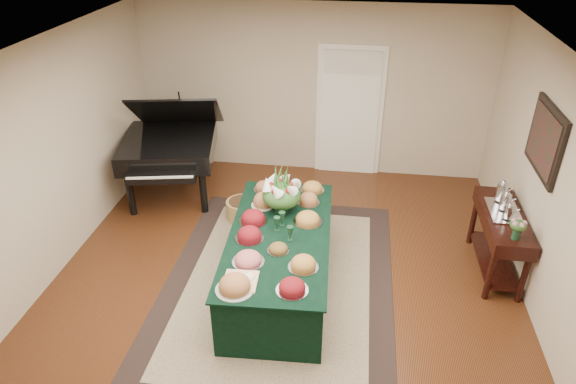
# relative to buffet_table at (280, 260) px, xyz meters

# --- Properties ---
(ground) EXTENTS (6.00, 6.00, 0.00)m
(ground) POSITION_rel_buffet_table_xyz_m (0.04, 0.10, -0.37)
(ground) COLOR black
(ground) RESTS_ON ground
(area_rug) EXTENTS (2.67, 3.74, 0.01)m
(area_rug) POSITION_rel_buffet_table_xyz_m (-0.02, 0.02, -0.36)
(area_rug) COLOR black
(area_rug) RESTS_ON ground
(kitchen_doorway) EXTENTS (1.05, 0.07, 2.10)m
(kitchen_doorway) POSITION_rel_buffet_table_xyz_m (0.64, 3.07, 0.65)
(kitchen_doorway) COLOR white
(kitchen_doorway) RESTS_ON ground
(buffet_table) EXTENTS (1.23, 2.42, 0.73)m
(buffet_table) POSITION_rel_buffet_table_xyz_m (0.00, 0.00, 0.00)
(buffet_table) COLOR black
(buffet_table) RESTS_ON ground
(food_platters) EXTENTS (1.00, 2.36, 0.14)m
(food_platters) POSITION_rel_buffet_table_xyz_m (-0.06, 0.01, 0.41)
(food_platters) COLOR silver
(food_platters) RESTS_ON buffet_table
(cutting_board) EXTENTS (0.35, 0.35, 0.10)m
(cutting_board) POSITION_rel_buffet_table_xyz_m (-0.25, -0.84, 0.40)
(cutting_board) COLOR tan
(cutting_board) RESTS_ON buffet_table
(green_goblets) EXTENTS (0.25, 0.35, 0.18)m
(green_goblets) POSITION_rel_buffet_table_xyz_m (0.03, 0.05, 0.45)
(green_goblets) COLOR #153620
(green_goblets) RESTS_ON buffet_table
(floral_centerpiece) EXTENTS (0.48, 0.48, 0.48)m
(floral_centerpiece) POSITION_rel_buffet_table_xyz_m (-0.05, 0.49, 0.64)
(floral_centerpiece) COLOR #153620
(floral_centerpiece) RESTS_ON buffet_table
(grand_piano) EXTENTS (1.61, 1.79, 1.65)m
(grand_piano) POSITION_rel_buffet_table_xyz_m (-1.93, 1.90, 0.45)
(grand_piano) COLOR black
(grand_piano) RESTS_ON ground
(wicker_basket) EXTENTS (0.44, 0.44, 0.28)m
(wicker_basket) POSITION_rel_buffet_table_xyz_m (-0.76, 1.37, -0.23)
(wicker_basket) COLOR olive
(wicker_basket) RESTS_ON ground
(mahogany_sideboard) EXTENTS (0.45, 1.31, 0.80)m
(mahogany_sideboard) POSITION_rel_buffet_table_xyz_m (2.53, 0.67, 0.25)
(mahogany_sideboard) COLOR black
(mahogany_sideboard) RESTS_ON ground
(tea_service) EXTENTS (0.34, 0.58, 0.30)m
(tea_service) POSITION_rel_buffet_table_xyz_m (2.53, 0.76, 0.55)
(tea_service) COLOR silver
(tea_service) RESTS_ON mahogany_sideboard
(pink_bouquet) EXTENTS (0.19, 0.19, 0.25)m
(pink_bouquet) POSITION_rel_buffet_table_xyz_m (2.53, 0.17, 0.60)
(pink_bouquet) COLOR #153620
(pink_bouquet) RESTS_ON mahogany_sideboard
(wall_painting) EXTENTS (0.05, 0.95, 0.75)m
(wall_painting) POSITION_rel_buffet_table_xyz_m (2.76, 0.67, 1.38)
(wall_painting) COLOR black
(wall_painting) RESTS_ON ground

